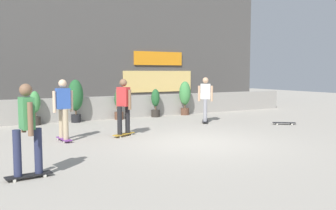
{
  "coord_description": "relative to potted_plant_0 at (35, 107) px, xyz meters",
  "views": [
    {
      "loc": [
        -5.44,
        -8.1,
        1.9
      ],
      "look_at": [
        0.0,
        1.5,
        0.9
      ],
      "focal_mm": 39.23,
      "sensor_mm": 36.0,
      "label": 1
    }
  ],
  "objects": [
    {
      "name": "potted_plant_1",
      "position": [
        1.46,
        -0.0,
        0.29
      ],
      "size": [
        0.57,
        0.57,
        1.61
      ],
      "color": "black",
      "rests_on": "ground"
    },
    {
      "name": "skater_mid_plaza",
      "position": [
        -1.29,
        -6.87,
        0.29
      ],
      "size": [
        0.82,
        0.56,
        1.7
      ],
      "color": "black",
      "rests_on": "ground"
    },
    {
      "name": "skater_far_left",
      "position": [
        1.87,
        -3.68,
        0.29
      ],
      "size": [
        0.8,
        0.55,
        1.7
      ],
      "color": "#BF8C26",
      "rests_on": "ground"
    },
    {
      "name": "potted_plant_4",
      "position": [
        6.31,
        0.0,
        0.21
      ],
      "size": [
        0.51,
        0.51,
        1.48
      ],
      "color": "brown",
      "rests_on": "ground"
    },
    {
      "name": "potted_plant_3",
      "position": [
        4.85,
        0.0,
        -0.03
      ],
      "size": [
        0.36,
        0.36,
        1.18
      ],
      "color": "#2D2823",
      "rests_on": "ground"
    },
    {
      "name": "skater_foreground",
      "position": [
        5.65,
        -2.48,
        0.29
      ],
      "size": [
        0.63,
        0.77,
        1.7
      ],
      "color": "black",
      "rests_on": "ground"
    },
    {
      "name": "building_backdrop",
      "position": [
        3.16,
        4.45,
        2.6
      ],
      "size": [
        20.0,
        2.08,
        6.5
      ],
      "color": "#4C4947",
      "rests_on": "ground"
    },
    {
      "name": "potted_plant_2",
      "position": [
        3.2,
        0.0,
        -0.02
      ],
      "size": [
        0.36,
        0.36,
        1.19
      ],
      "color": "brown",
      "rests_on": "ground"
    },
    {
      "name": "potted_plant_0",
      "position": [
        0.0,
        0.0,
        0.0
      ],
      "size": [
        0.38,
        0.38,
        1.22
      ],
      "color": "#2D2823",
      "rests_on": "ground"
    },
    {
      "name": "planter_wall",
      "position": [
        3.16,
        0.45,
        -0.2
      ],
      "size": [
        18.0,
        0.4,
        0.9
      ],
      "primitive_type": "cube",
      "color": "gray",
      "rests_on": "ground"
    },
    {
      "name": "skateboard_near_camera",
      "position": [
        7.84,
        -4.29,
        -0.59
      ],
      "size": [
        0.77,
        0.62,
        0.08
      ],
      "color": "black",
      "rests_on": "ground"
    },
    {
      "name": "ground_plane",
      "position": [
        3.16,
        -5.55,
        -0.65
      ],
      "size": [
        48.0,
        48.0,
        0.0
      ],
      "primitive_type": "plane",
      "color": "#A8A093"
    },
    {
      "name": "skater_by_wall_left",
      "position": [
        0.13,
        -3.59,
        0.29
      ],
      "size": [
        0.56,
        0.81,
        1.7
      ],
      "color": "#72338C",
      "rests_on": "ground"
    }
  ]
}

